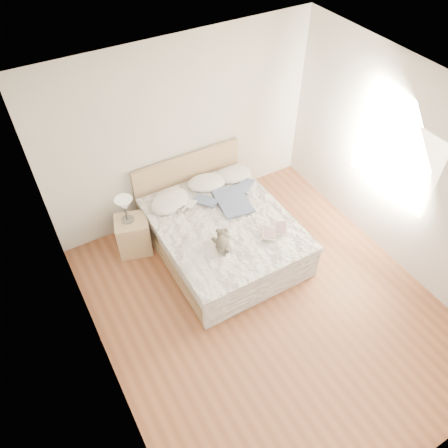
{
  "coord_description": "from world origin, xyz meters",
  "views": [
    {
      "loc": [
        -2.07,
        -2.48,
        4.72
      ],
      "look_at": [
        -0.04,
        1.05,
        0.62
      ],
      "focal_mm": 35.0,
      "sensor_mm": 36.0,
      "label": 1
    }
  ],
  "objects_px": {
    "teddy_bear": "(222,246)",
    "childrens_book": "(275,231)",
    "table_lamp": "(125,205)",
    "nightstand": "(134,235)",
    "photo_book": "(183,205)",
    "bed": "(221,233)"
  },
  "relations": [
    {
      "from": "teddy_bear",
      "to": "childrens_book",
      "type": "bearing_deg",
      "value": 14.61
    },
    {
      "from": "table_lamp",
      "to": "nightstand",
      "type": "bearing_deg",
      "value": -52.63
    },
    {
      "from": "photo_book",
      "to": "teddy_bear",
      "type": "xyz_separation_m",
      "value": [
        0.09,
        -0.95,
        0.02
      ]
    },
    {
      "from": "table_lamp",
      "to": "childrens_book",
      "type": "distance_m",
      "value": 2.0
    },
    {
      "from": "table_lamp",
      "to": "photo_book",
      "type": "relative_size",
      "value": 1.16
    },
    {
      "from": "bed",
      "to": "childrens_book",
      "type": "xyz_separation_m",
      "value": [
        0.47,
        -0.59,
        0.32
      ]
    },
    {
      "from": "photo_book",
      "to": "nightstand",
      "type": "bearing_deg",
      "value": 130.91
    },
    {
      "from": "bed",
      "to": "photo_book",
      "type": "bearing_deg",
      "value": 127.82
    },
    {
      "from": "bed",
      "to": "table_lamp",
      "type": "xyz_separation_m",
      "value": [
        -1.1,
        0.63,
        0.52
      ]
    },
    {
      "from": "bed",
      "to": "nightstand",
      "type": "distance_m",
      "value": 1.22
    },
    {
      "from": "childrens_book",
      "to": "teddy_bear",
      "type": "height_order",
      "value": "teddy_bear"
    },
    {
      "from": "nightstand",
      "to": "childrens_book",
      "type": "distance_m",
      "value": 1.97
    },
    {
      "from": "photo_book",
      "to": "table_lamp",
      "type": "bearing_deg",
      "value": 128.65
    },
    {
      "from": "bed",
      "to": "nightstand",
      "type": "xyz_separation_m",
      "value": [
        -1.07,
        0.59,
        -0.03
      ]
    },
    {
      "from": "photo_book",
      "to": "teddy_bear",
      "type": "relative_size",
      "value": 1.06
    },
    {
      "from": "bed",
      "to": "teddy_bear",
      "type": "distance_m",
      "value": 0.66
    },
    {
      "from": "nightstand",
      "to": "table_lamp",
      "type": "relative_size",
      "value": 1.48
    },
    {
      "from": "nightstand",
      "to": "photo_book",
      "type": "distance_m",
      "value": 0.81
    },
    {
      "from": "teddy_bear",
      "to": "nightstand",
      "type": "bearing_deg",
      "value": 148.74
    },
    {
      "from": "bed",
      "to": "table_lamp",
      "type": "relative_size",
      "value": 5.67
    },
    {
      "from": "bed",
      "to": "childrens_book",
      "type": "height_order",
      "value": "bed"
    },
    {
      "from": "photo_book",
      "to": "bed",
      "type": "bearing_deg",
      "value": -90.2
    }
  ]
}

